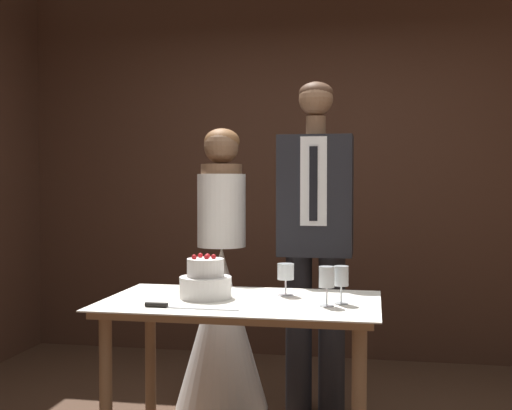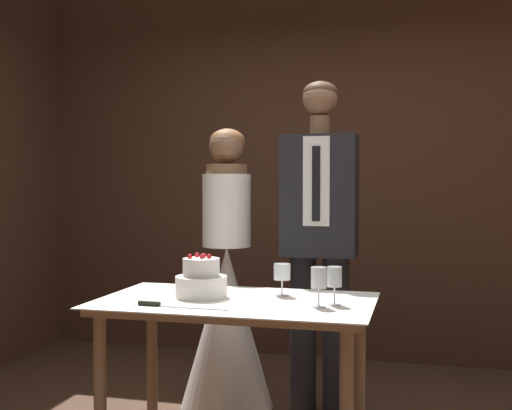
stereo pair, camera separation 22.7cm
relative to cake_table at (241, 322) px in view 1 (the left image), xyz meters
name	(u,v)px [view 1 (the left image)]	position (x,y,z in m)	size (l,w,h in m)	color
wall_back	(314,168)	(0.15, 1.99, 0.75)	(4.69, 0.12, 2.85)	#472B1E
cake_table	(241,322)	(0.00, 0.00, 0.00)	(1.26, 0.74, 0.77)	#8E6B4C
tiered_cake	(205,281)	(-0.18, 0.02, 0.18)	(0.24, 0.24, 0.21)	white
cake_knife	(173,306)	(-0.25, -0.24, 0.11)	(0.42, 0.03, 0.02)	silver
wine_glass_near	(286,273)	(0.18, 0.15, 0.21)	(0.08, 0.08, 0.15)	silver
wine_glass_middle	(327,279)	(0.40, -0.08, 0.22)	(0.07, 0.07, 0.17)	silver
wine_glass_far	(341,277)	(0.46, -0.01, 0.22)	(0.06, 0.06, 0.17)	silver
bride	(222,306)	(-0.27, 0.75, -0.07)	(0.54, 0.54, 1.62)	white
groom	(315,232)	(0.27, 0.74, 0.36)	(0.41, 0.25, 1.88)	black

